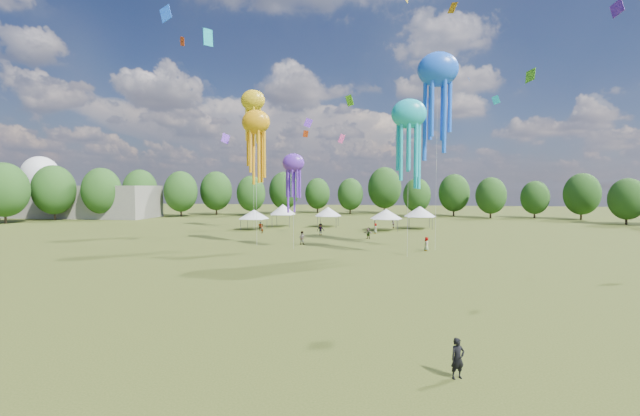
# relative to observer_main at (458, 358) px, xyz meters

# --- Properties ---
(ground) EXTENTS (300.00, 300.00, 0.00)m
(ground) POSITION_rel_observer_main_xyz_m (-7.38, 1.66, -0.83)
(ground) COLOR #384416
(ground) RESTS_ON ground
(observer_main) EXTENTS (0.72, 0.61, 1.66)m
(observer_main) POSITION_rel_observer_main_xyz_m (0.00, 0.00, 0.00)
(observer_main) COLOR black
(observer_main) RESTS_ON ground
(spectator_near) EXTENTS (1.02, 0.88, 1.82)m
(spectator_near) POSITION_rel_observer_main_xyz_m (-13.71, 35.75, 0.08)
(spectator_near) COLOR gray
(spectator_near) RESTS_ON ground
(spectators_far) EXTENTS (27.32, 26.85, 1.89)m
(spectators_far) POSITION_rel_observer_main_xyz_m (-8.09, 46.78, 0.03)
(spectators_far) COLOR gray
(spectators_far) RESTS_ON ground
(festival_tents) EXTENTS (35.40, 12.43, 4.41)m
(festival_tents) POSITION_rel_observer_main_xyz_m (-10.90, 57.20, 2.22)
(festival_tents) COLOR #47474C
(festival_tents) RESTS_ON ground
(show_kites) EXTENTS (33.37, 25.61, 24.55)m
(show_kites) POSITION_rel_observer_main_xyz_m (-9.12, 36.95, 16.40)
(show_kites) COLOR orange
(show_kites) RESTS_ON ground
(small_kites) EXTENTS (73.01, 61.69, 44.55)m
(small_kites) POSITION_rel_observer_main_xyz_m (-6.23, 45.55, 29.48)
(small_kites) COLOR orange
(small_kites) RESTS_ON ground
(treeline) EXTENTS (201.57, 95.24, 13.43)m
(treeline) POSITION_rel_observer_main_xyz_m (-11.24, 64.18, 5.71)
(treeline) COLOR #38281C
(treeline) RESTS_ON ground
(hangar) EXTENTS (40.00, 12.00, 8.00)m
(hangar) POSITION_rel_observer_main_xyz_m (-79.38, 73.66, 3.17)
(hangar) COLOR gray
(hangar) RESTS_ON ground
(radome) EXTENTS (9.00, 9.00, 16.00)m
(radome) POSITION_rel_observer_main_xyz_m (-95.38, 79.66, 9.15)
(radome) COLOR white
(radome) RESTS_ON ground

